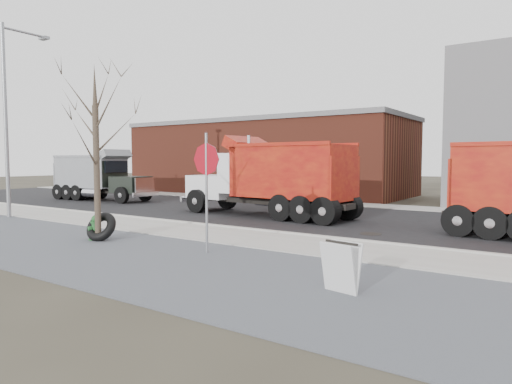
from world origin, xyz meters
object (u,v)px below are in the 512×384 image
Objects in this scene: sandwich_board at (341,267)px; dump_truck_red_b at (272,176)px; stop_sign at (206,173)px; dump_truck_grey at (99,175)px; truck_tire at (101,227)px; fire_hydrant at (95,229)px.

dump_truck_red_b is at bearing 139.17° from sandwich_board.
stop_sign is 3.33× the size of sandwich_board.
sandwich_board is 22.09m from dump_truck_grey.
dump_truck_grey reaches higher than sandwich_board.
dump_truck_grey is (-11.70, 8.65, 1.10)m from truck_tire.
truck_tire is (0.20, 0.07, 0.07)m from fire_hydrant.
stop_sign is 4.79m from sandwich_board.
dump_truck_red_b is at bearing 82.12° from truck_tire.
truck_tire reaches higher than fire_hydrant.
dump_truck_red_b reaches higher than fire_hydrant.
truck_tire is 0.13× the size of dump_truck_red_b.
fire_hydrant is 8.39m from sandwich_board.
sandwich_board is at bearing -7.03° from truck_tire.
truck_tire is at bearing -151.41° from stop_sign.
fire_hydrant is 14.49m from dump_truck_grey.
dump_truck_grey reaches higher than truck_tire.
stop_sign reaches higher than fire_hydrant.
sandwich_board is at bearing 11.71° from fire_hydrant.
dump_truck_red_b is (-2.75, 7.46, -0.35)m from stop_sign.
dump_truck_grey is (-15.53, 8.31, -0.56)m from stop_sign.
sandwich_board is (4.31, -1.35, -1.59)m from stop_sign.
fire_hydrant is 8.10m from dump_truck_red_b.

